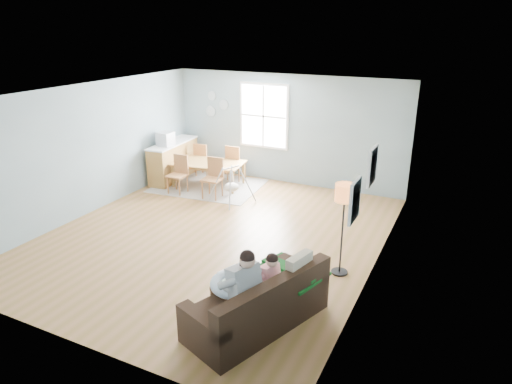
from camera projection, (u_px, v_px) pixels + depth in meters
The scene contains 22 objects.
room at pixel (211, 109), 7.92m from camera, with size 8.40×9.40×3.90m.
window at pixel (264, 116), 11.36m from camera, with size 1.32×0.08×1.62m.
pictures at pixel (364, 182), 6.02m from camera, with size 0.05×1.34×0.74m.
wall_plates at pixel (215, 105), 11.88m from camera, with size 0.67×0.02×0.66m.
sofa at pixel (260, 307), 6.05m from camera, with size 1.49×2.16×0.81m.
green_throw at pixel (290, 272), 6.45m from camera, with size 0.91×0.74×0.04m, color #125019.
beige_pillow at pixel (299, 270), 6.09m from camera, with size 0.13×0.45×0.45m, color #B7AA8C.
father at pixel (237, 286), 5.82m from camera, with size 0.93×0.66×1.26m.
nursing_pillow at pixel (230, 285), 5.93m from camera, with size 0.52×0.52×0.14m, color #A1B3C9.
infant at pixel (231, 279), 5.93m from camera, with size 0.16×0.34×0.13m.
toddler at pixel (267, 273), 6.08m from camera, with size 0.55×0.38×0.82m.
floor_lamp at pixel (345, 201), 6.99m from camera, with size 0.31×0.31×1.53m.
storage_cube at pixel (235, 286), 6.64m from camera, with size 0.50×0.47×0.45m.
rug at pixel (209, 186), 11.40m from camera, with size 2.54×1.93×0.01m, color #A5A096.
dining_table at pixel (208, 174), 11.30m from camera, with size 1.73×0.96×0.61m, color olive.
chair_sw at pixel (179, 172), 10.82m from camera, with size 0.41×0.41×0.91m.
chair_se at pixel (214, 175), 10.52m from camera, with size 0.45×0.45×0.93m.
chair_nw at pixel (203, 158), 11.93m from camera, with size 0.41×0.41×0.91m.
chair_ne at pixel (235, 161), 11.62m from camera, with size 0.42×0.42×0.93m.
counter at pixel (174, 160), 11.77m from camera, with size 0.64×1.78×0.98m.
monitor at pixel (165, 139), 11.25m from camera, with size 0.37×0.35×0.33m.
baby_swing at pixel (231, 186), 10.26m from camera, with size 1.04×1.05×0.82m.
Camera 1 is at (4.18, -6.79, 3.82)m, focal length 32.00 mm.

